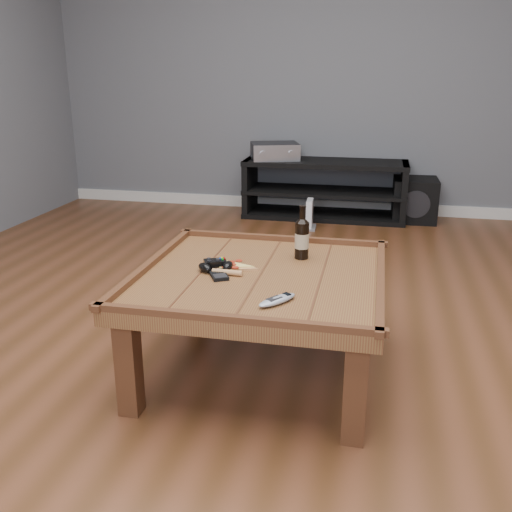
% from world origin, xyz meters
% --- Properties ---
extents(ground, '(6.00, 6.00, 0.00)m').
position_xyz_m(ground, '(0.00, 0.00, 0.00)').
color(ground, '#4B2A15').
rests_on(ground, ground).
extents(wall_back, '(5.00, 0.04, 2.70)m').
position_xyz_m(wall_back, '(0.00, 3.00, 1.35)').
color(wall_back, '#5B5D64').
rests_on(wall_back, ground).
extents(baseboard, '(5.00, 0.02, 0.10)m').
position_xyz_m(baseboard, '(0.00, 2.99, 0.05)').
color(baseboard, silver).
rests_on(baseboard, ground).
extents(coffee_table, '(1.03, 1.03, 0.48)m').
position_xyz_m(coffee_table, '(0.00, 0.00, 0.39)').
color(coffee_table, '#5A2E19').
rests_on(coffee_table, ground).
extents(media_console, '(1.40, 0.45, 0.50)m').
position_xyz_m(media_console, '(0.00, 2.75, 0.25)').
color(media_console, black).
rests_on(media_console, ground).
extents(beer_bottle, '(0.06, 0.06, 0.24)m').
position_xyz_m(beer_bottle, '(0.14, 0.24, 0.55)').
color(beer_bottle, black).
rests_on(beer_bottle, coffee_table).
extents(game_controller, '(0.15, 0.14, 0.04)m').
position_xyz_m(game_controller, '(-0.20, 0.00, 0.47)').
color(game_controller, black).
rests_on(game_controller, coffee_table).
extents(pizza_slice, '(0.15, 0.23, 0.02)m').
position_xyz_m(pizza_slice, '(-0.13, 0.03, 0.46)').
color(pizza_slice, tan).
rests_on(pizza_slice, coffee_table).
extents(smartphone, '(0.11, 0.13, 0.02)m').
position_xyz_m(smartphone, '(-0.16, -0.07, 0.46)').
color(smartphone, black).
rests_on(smartphone, coffee_table).
extents(remote_control, '(0.15, 0.17, 0.03)m').
position_xyz_m(remote_control, '(0.12, -0.29, 0.46)').
color(remote_control, gray).
rests_on(remote_control, coffee_table).
extents(av_receiver, '(0.48, 0.44, 0.14)m').
position_xyz_m(av_receiver, '(-0.44, 2.75, 0.57)').
color(av_receiver, black).
rests_on(av_receiver, media_console).
extents(subwoofer, '(0.37, 0.38, 0.37)m').
position_xyz_m(subwoofer, '(0.77, 2.80, 0.18)').
color(subwoofer, black).
rests_on(subwoofer, ground).
extents(game_console, '(0.12, 0.20, 0.24)m').
position_xyz_m(game_console, '(-0.08, 2.35, 0.11)').
color(game_console, slate).
rests_on(game_console, ground).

